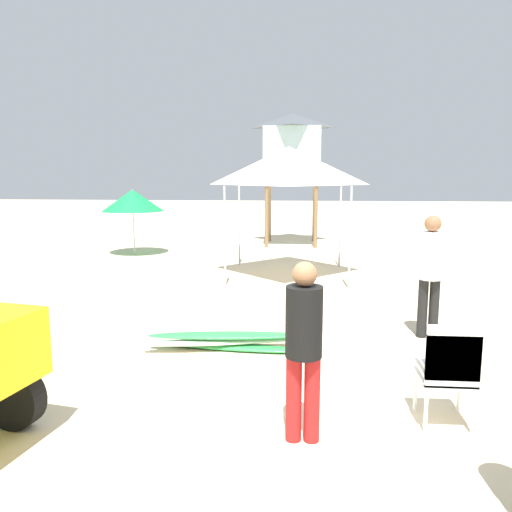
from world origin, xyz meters
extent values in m
plane|color=beige|center=(0.00, 0.00, 0.00)|extent=(80.00, 80.00, 0.00)
cylinder|color=black|center=(-2.18, -0.30, 0.30)|extent=(0.62, 0.29, 0.60)
cube|color=white|center=(1.83, 0.15, 0.44)|extent=(0.48, 0.48, 0.04)
cube|color=white|center=(1.83, -0.07, 0.64)|extent=(0.48, 0.04, 0.40)
cube|color=white|center=(1.83, 0.15, 0.53)|extent=(0.48, 0.48, 0.04)
cube|color=white|center=(1.83, -0.07, 0.73)|extent=(0.48, 0.04, 0.40)
cube|color=white|center=(1.83, 0.15, 0.62)|extent=(0.48, 0.48, 0.04)
cube|color=white|center=(1.83, -0.07, 0.82)|extent=(0.48, 0.04, 0.40)
cylinder|color=white|center=(2.04, 0.36, 0.21)|extent=(0.04, 0.04, 0.42)
cylinder|color=white|center=(1.62, 0.36, 0.21)|extent=(0.04, 0.04, 0.42)
cylinder|color=white|center=(2.04, -0.06, 0.21)|extent=(0.04, 0.04, 0.42)
cylinder|color=white|center=(1.62, -0.06, 0.21)|extent=(0.04, 0.04, 0.42)
ellipsoid|color=green|center=(-0.47, 1.99, 0.04)|extent=(2.09, 0.50, 0.08)
ellipsoid|color=white|center=(-0.49, 1.98, 0.12)|extent=(2.30, 0.74, 0.08)
ellipsoid|color=green|center=(-0.49, 1.97, 0.20)|extent=(2.17, 0.48, 0.08)
cylinder|color=red|center=(0.41, -0.31, 0.39)|extent=(0.14, 0.14, 0.78)
cylinder|color=red|center=(0.57, -0.31, 0.39)|extent=(0.14, 0.14, 0.78)
cylinder|color=black|center=(0.49, -0.31, 1.09)|extent=(0.32, 0.32, 0.62)
sphere|color=#9E6B47|center=(0.49, -0.31, 1.51)|extent=(0.21, 0.21, 0.21)
cylinder|color=black|center=(2.23, 2.75, 0.43)|extent=(0.14, 0.14, 0.86)
cylinder|color=black|center=(2.39, 2.75, 0.43)|extent=(0.14, 0.14, 0.86)
cylinder|color=white|center=(2.31, 2.75, 1.20)|extent=(0.32, 0.32, 0.68)
sphere|color=#9E6B47|center=(2.31, 2.75, 1.65)|extent=(0.23, 0.23, 0.23)
cylinder|color=#B2B2B7|center=(-1.09, 5.83, 1.05)|extent=(0.05, 0.05, 2.10)
cylinder|color=#B2B2B7|center=(1.48, 5.83, 1.05)|extent=(0.05, 0.05, 2.10)
cylinder|color=#B2B2B7|center=(-1.09, 8.40, 1.05)|extent=(0.05, 0.05, 2.10)
cylinder|color=#B2B2B7|center=(1.48, 8.40, 1.05)|extent=(0.05, 0.05, 2.10)
pyramid|color=silver|center=(0.20, 7.12, 2.52)|extent=(2.57, 2.57, 0.85)
cylinder|color=olive|center=(-0.59, 11.66, 1.01)|extent=(0.12, 0.12, 2.01)
cylinder|color=olive|center=(0.97, 11.66, 1.01)|extent=(0.12, 0.12, 2.01)
cylinder|color=olive|center=(-0.59, 13.22, 1.01)|extent=(0.12, 0.12, 2.01)
cylinder|color=olive|center=(0.97, 13.22, 1.01)|extent=(0.12, 0.12, 2.01)
cube|color=silver|center=(0.19, 12.44, 2.91)|extent=(1.80, 1.80, 1.80)
pyramid|color=#4C5156|center=(0.19, 12.44, 4.04)|extent=(1.98, 1.98, 0.45)
cylinder|color=beige|center=(-4.37, 9.89, 0.95)|extent=(0.04, 0.04, 1.89)
cone|color=#19994C|center=(-4.37, 9.89, 1.58)|extent=(1.78, 1.78, 0.62)
camera|label=1|loc=(0.44, -4.53, 2.35)|focal=35.70mm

